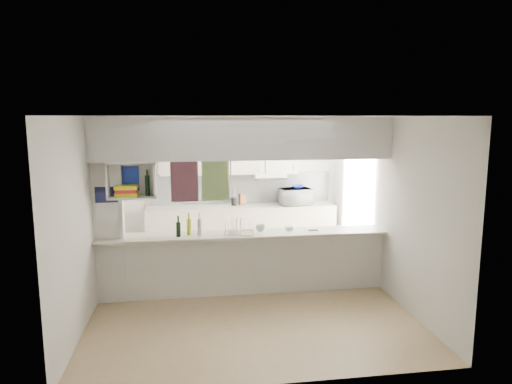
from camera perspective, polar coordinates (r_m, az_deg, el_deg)
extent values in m
plane|color=tan|center=(6.98, -1.44, -12.48)|extent=(4.80, 4.80, 0.00)
plane|color=white|center=(6.48, -1.53, 9.40)|extent=(4.80, 4.80, 0.00)
plane|color=silver|center=(8.96, -3.32, 0.99)|extent=(4.20, 0.00, 4.20)
plane|color=silver|center=(6.70, -19.64, -2.34)|extent=(0.00, 4.80, 4.80)
plane|color=silver|center=(7.16, 15.44, -1.41)|extent=(0.00, 4.80, 4.80)
cube|color=silver|center=(6.83, -1.45, -9.05)|extent=(4.20, 0.15, 0.88)
cube|color=#BBB5A4|center=(6.70, -1.47, -5.31)|extent=(4.20, 0.50, 0.04)
cube|color=white|center=(6.49, -1.52, 6.75)|extent=(4.20, 0.50, 0.60)
cube|color=silver|center=(6.66, -17.95, -2.31)|extent=(0.40, 0.18, 2.60)
cube|color=#191E4C|center=(6.52, -18.20, -0.33)|extent=(0.30, 0.01, 0.22)
cube|color=white|center=(6.56, -18.09, -2.31)|extent=(0.30, 0.01, 0.24)
cube|color=black|center=(6.72, -8.94, 1.41)|extent=(0.40, 0.02, 0.62)
cube|color=#16645E|center=(6.73, -5.10, 1.50)|extent=(0.40, 0.02, 0.62)
cube|color=white|center=(6.47, -15.13, -0.59)|extent=(0.65, 0.35, 0.02)
cube|color=white|center=(6.41, -15.31, 3.59)|extent=(0.65, 0.35, 0.02)
cube|color=white|center=(6.60, -15.06, 1.68)|extent=(0.65, 0.02, 0.50)
cube|color=white|center=(6.48, -17.96, 1.42)|extent=(0.02, 0.35, 0.50)
cube|color=white|center=(6.41, -12.45, 1.56)|extent=(0.02, 0.35, 0.50)
cube|color=#CDCD16|center=(6.48, -15.85, -0.28)|extent=(0.30, 0.24, 0.05)
cube|color=#AD171C|center=(6.47, -15.87, 0.16)|extent=(0.28, 0.22, 0.05)
cube|color=#CDCD16|center=(6.46, -15.89, 0.59)|extent=(0.30, 0.24, 0.05)
cube|color=navy|center=(6.57, -15.53, 1.62)|extent=(0.26, 0.02, 0.34)
cylinder|color=black|center=(6.43, -13.42, 0.79)|extent=(0.06, 0.06, 0.28)
cube|color=beige|center=(8.85, -1.80, -4.71)|extent=(3.60, 0.60, 0.90)
cube|color=#BBB5A4|center=(8.75, -1.82, -1.82)|extent=(3.60, 0.63, 0.03)
cube|color=silver|center=(8.98, -2.04, 0.50)|extent=(3.60, 0.03, 0.60)
cube|color=beige|center=(8.73, -3.26, 4.60)|extent=(2.62, 0.34, 0.72)
cube|color=white|center=(8.80, 1.68, 2.03)|extent=(0.60, 0.46, 0.12)
cube|color=silver|center=(8.58, 1.95, 1.61)|extent=(0.60, 0.02, 0.05)
imported|color=white|center=(8.86, 4.94, -0.57)|extent=(0.62, 0.46, 0.32)
imported|color=navy|center=(8.86, 5.23, 0.66)|extent=(0.24, 0.24, 0.06)
cube|color=silver|center=(6.68, -2.10, -5.10)|extent=(0.46, 0.36, 0.01)
cylinder|color=white|center=(6.66, -3.02, -4.16)|extent=(0.03, 0.21, 0.21)
cylinder|color=white|center=(6.66, -2.47, -4.15)|extent=(0.03, 0.21, 0.21)
cylinder|color=white|center=(6.66, -1.92, -4.15)|extent=(0.03, 0.21, 0.21)
imported|color=white|center=(6.68, 0.54, -4.55)|extent=(0.18, 0.18, 0.11)
cylinder|color=black|center=(6.56, -9.68, -4.64)|extent=(0.07, 0.07, 0.21)
cylinder|color=black|center=(6.52, -9.72, -3.36)|extent=(0.03, 0.03, 0.09)
cylinder|color=olive|center=(6.63, -8.37, -4.39)|extent=(0.07, 0.07, 0.22)
cylinder|color=olive|center=(6.60, -8.40, -3.05)|extent=(0.03, 0.03, 0.09)
cylinder|color=silver|center=(6.55, -7.05, -4.46)|extent=(0.07, 0.07, 0.24)
cylinder|color=silver|center=(6.52, -7.08, -3.04)|extent=(0.03, 0.03, 0.09)
cylinder|color=silver|center=(6.86, 4.17, -4.53)|extent=(0.13, 0.13, 0.06)
cube|color=black|center=(6.89, 7.15, -4.76)|extent=(0.14, 0.07, 0.01)
cylinder|color=black|center=(8.77, -2.77, -1.21)|extent=(0.11, 0.11, 0.15)
cube|color=brown|center=(8.81, -1.76, -0.92)|extent=(0.13, 0.12, 0.22)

